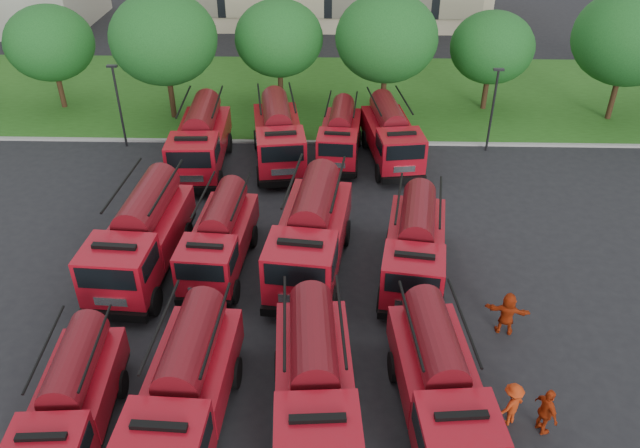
{
  "coord_description": "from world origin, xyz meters",
  "views": [
    {
      "loc": [
        2.83,
        -17.19,
        16.98
      ],
      "look_at": [
        2.21,
        5.99,
        1.8
      ],
      "focal_mm": 35.0,
      "sensor_mm": 36.0,
      "label": 1
    }
  ],
  "objects_px": {
    "fire_truck_7": "(415,246)",
    "fire_truck_5": "(220,237)",
    "fire_truck_6": "(311,233)",
    "firefighter_3": "(507,422)",
    "fire_truck_1": "(186,389)",
    "fire_truck_3": "(439,382)",
    "fire_truck_2": "(314,383)",
    "firefighter_2": "(540,431)",
    "fire_truck_11": "(391,135)",
    "firefighter_5": "(503,331)",
    "fire_truck_9": "(278,135)",
    "fire_truck_10": "(340,135)",
    "firefighter_4": "(199,309)",
    "fire_truck_0": "(71,403)",
    "fire_truck_4": "(142,236)",
    "fire_truck_8": "(201,140)"
  },
  "relations": [
    {
      "from": "firefighter_4",
      "to": "fire_truck_7",
      "type": "bearing_deg",
      "value": -147.04
    },
    {
      "from": "fire_truck_6",
      "to": "fire_truck_10",
      "type": "bearing_deg",
      "value": 90.21
    },
    {
      "from": "fire_truck_2",
      "to": "firefighter_2",
      "type": "height_order",
      "value": "fire_truck_2"
    },
    {
      "from": "fire_truck_1",
      "to": "fire_truck_3",
      "type": "relative_size",
      "value": 1.03
    },
    {
      "from": "fire_truck_2",
      "to": "fire_truck_11",
      "type": "distance_m",
      "value": 19.34
    },
    {
      "from": "fire_truck_5",
      "to": "fire_truck_6",
      "type": "xyz_separation_m",
      "value": [
        4.01,
        -0.02,
        0.31
      ]
    },
    {
      "from": "fire_truck_11",
      "to": "firefighter_4",
      "type": "relative_size",
      "value": 4.89
    },
    {
      "from": "fire_truck_4",
      "to": "fire_truck_6",
      "type": "xyz_separation_m",
      "value": [
        7.32,
        0.37,
        0.04
      ]
    },
    {
      "from": "fire_truck_1",
      "to": "firefighter_4",
      "type": "xyz_separation_m",
      "value": [
        -0.84,
        5.76,
        -1.65
      ]
    },
    {
      "from": "fire_truck_6",
      "to": "fire_truck_8",
      "type": "distance_m",
      "value": 11.47
    },
    {
      "from": "fire_truck_2",
      "to": "firefighter_2",
      "type": "bearing_deg",
      "value": -6.9
    },
    {
      "from": "fire_truck_10",
      "to": "firefighter_4",
      "type": "bearing_deg",
      "value": -108.27
    },
    {
      "from": "fire_truck_3",
      "to": "fire_truck_11",
      "type": "height_order",
      "value": "fire_truck_11"
    },
    {
      "from": "fire_truck_1",
      "to": "fire_truck_9",
      "type": "relative_size",
      "value": 0.94
    },
    {
      "from": "fire_truck_8",
      "to": "firefighter_4",
      "type": "bearing_deg",
      "value": -82.83
    },
    {
      "from": "fire_truck_7",
      "to": "firefighter_5",
      "type": "relative_size",
      "value": 3.92
    },
    {
      "from": "fire_truck_5",
      "to": "fire_truck_7",
      "type": "relative_size",
      "value": 0.93
    },
    {
      "from": "firefighter_4",
      "to": "fire_truck_9",
      "type": "bearing_deg",
      "value": -82.2
    },
    {
      "from": "fire_truck_3",
      "to": "firefighter_2",
      "type": "bearing_deg",
      "value": -14.44
    },
    {
      "from": "fire_truck_5",
      "to": "fire_truck_1",
      "type": "bearing_deg",
      "value": -83.82
    },
    {
      "from": "fire_truck_10",
      "to": "firefighter_4",
      "type": "height_order",
      "value": "fire_truck_10"
    },
    {
      "from": "fire_truck_3",
      "to": "fire_truck_7",
      "type": "xyz_separation_m",
      "value": [
        -0.01,
        7.67,
        0.02
      ]
    },
    {
      "from": "fire_truck_2",
      "to": "fire_truck_4",
      "type": "xyz_separation_m",
      "value": [
        -7.76,
        8.01,
        0.13
      ]
    },
    {
      "from": "fire_truck_5",
      "to": "fire_truck_7",
      "type": "distance_m",
      "value": 8.5
    },
    {
      "from": "fire_truck_3",
      "to": "fire_truck_9",
      "type": "bearing_deg",
      "value": 105.11
    },
    {
      "from": "fire_truck_3",
      "to": "fire_truck_7",
      "type": "relative_size",
      "value": 0.98
    },
    {
      "from": "fire_truck_2",
      "to": "fire_truck_10",
      "type": "distance_m",
      "value": 19.27
    },
    {
      "from": "fire_truck_2",
      "to": "firefighter_5",
      "type": "xyz_separation_m",
      "value": [
        7.29,
        4.38,
        -1.67
      ]
    },
    {
      "from": "fire_truck_7",
      "to": "fire_truck_5",
      "type": "bearing_deg",
      "value": -175.1
    },
    {
      "from": "fire_truck_4",
      "to": "fire_truck_9",
      "type": "height_order",
      "value": "fire_truck_4"
    },
    {
      "from": "fire_truck_5",
      "to": "firefighter_2",
      "type": "relative_size",
      "value": 3.64
    },
    {
      "from": "fire_truck_0",
      "to": "fire_truck_6",
      "type": "distance_m",
      "value": 11.74
    },
    {
      "from": "firefighter_3",
      "to": "fire_truck_7",
      "type": "bearing_deg",
      "value": -107.36
    },
    {
      "from": "fire_truck_10",
      "to": "firefighter_2",
      "type": "relative_size",
      "value": 3.5
    },
    {
      "from": "fire_truck_4",
      "to": "fire_truck_5",
      "type": "height_order",
      "value": "fire_truck_4"
    },
    {
      "from": "firefighter_3",
      "to": "fire_truck_9",
      "type": "bearing_deg",
      "value": -98.16
    },
    {
      "from": "fire_truck_2",
      "to": "firefighter_2",
      "type": "xyz_separation_m",
      "value": [
        7.48,
        -0.36,
        -1.67
      ]
    },
    {
      "from": "fire_truck_9",
      "to": "firefighter_2",
      "type": "relative_size",
      "value": 4.19
    },
    {
      "from": "fire_truck_9",
      "to": "fire_truck_10",
      "type": "height_order",
      "value": "fire_truck_9"
    },
    {
      "from": "fire_truck_6",
      "to": "fire_truck_7",
      "type": "distance_m",
      "value": 4.51
    },
    {
      "from": "fire_truck_6",
      "to": "fire_truck_11",
      "type": "height_order",
      "value": "fire_truck_6"
    },
    {
      "from": "fire_truck_8",
      "to": "fire_truck_4",
      "type": "bearing_deg",
      "value": -96.61
    },
    {
      "from": "fire_truck_1",
      "to": "fire_truck_10",
      "type": "bearing_deg",
      "value": 78.47
    },
    {
      "from": "firefighter_2",
      "to": "fire_truck_1",
      "type": "bearing_deg",
      "value": 70.74
    },
    {
      "from": "fire_truck_1",
      "to": "fire_truck_8",
      "type": "bearing_deg",
      "value": 101.72
    },
    {
      "from": "fire_truck_2",
      "to": "firefighter_5",
      "type": "relative_size",
      "value": 3.99
    },
    {
      "from": "fire_truck_3",
      "to": "fire_truck_11",
      "type": "bearing_deg",
      "value": 85.72
    },
    {
      "from": "fire_truck_3",
      "to": "fire_truck_8",
      "type": "distance_m",
      "value": 20.77
    },
    {
      "from": "fire_truck_6",
      "to": "firefighter_3",
      "type": "distance_m",
      "value": 11.03
    },
    {
      "from": "firefighter_3",
      "to": "fire_truck_0",
      "type": "bearing_deg",
      "value": -31.07
    }
  ]
}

